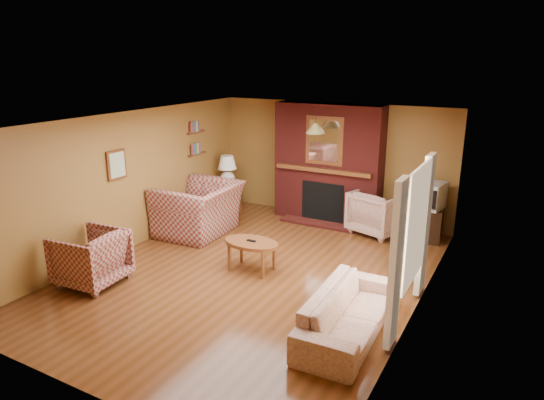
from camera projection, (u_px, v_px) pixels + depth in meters
The scene contains 20 objects.
floor at pixel (253, 273), 7.65m from camera, with size 6.50×6.50×0.00m, color #4D2910.
ceiling at pixel (252, 121), 6.96m from camera, with size 6.50×6.50×0.00m, color silver.
wall_back at pixel (333, 161), 10.04m from camera, with size 6.50×6.50×0.00m, color olive.
wall_front at pixel (76, 287), 4.58m from camera, with size 6.50×6.50×0.00m, color olive.
wall_left at pixel (130, 181), 8.46m from camera, with size 6.50×6.50×0.00m, color olive.
wall_right at pixel (421, 228), 6.16m from camera, with size 6.50×6.50×0.00m, color olive.
fireplace at pixel (328, 164), 9.82m from camera, with size 2.20×0.82×2.40m.
window_right at pixel (413, 237), 6.03m from camera, with size 0.10×1.85×2.00m.
bookshelf at pixel (198, 139), 9.89m from camera, with size 0.09×0.55×0.71m.
botanical_print at pixel (116, 165), 8.09m from camera, with size 0.05×0.40×0.50m.
pendant_light at pixel (315, 128), 9.01m from camera, with size 0.36×0.36×0.48m.
plaid_loveseat at pixel (199, 209), 9.26m from camera, with size 1.49×1.30×0.97m, color maroon.
plaid_armchair at pixel (91, 258), 7.21m from camera, with size 0.88×0.90×0.82m, color maroon.
floral_sofa at pixel (348, 312), 5.93m from camera, with size 1.94×0.76×0.57m, color #C1B595.
floral_armchair at pixel (378, 212), 9.27m from camera, with size 0.90×0.93×0.84m, color #C1B595.
coffee_table at pixel (251, 245), 7.64m from camera, with size 0.92×0.57×0.51m.
side_table at pixel (228, 199), 10.59m from camera, with size 0.44×0.44×0.59m, color brown.
table_lamp at pixel (227, 169), 10.40m from camera, with size 0.40×0.40×0.66m.
tv_stand at pixel (426, 224), 8.97m from camera, with size 0.57×0.52×0.63m, color black.
crt_tv at pixel (428, 195), 8.81m from camera, with size 0.61×0.60×0.48m.
Camera 1 is at (3.62, -6.00, 3.30)m, focal length 32.00 mm.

